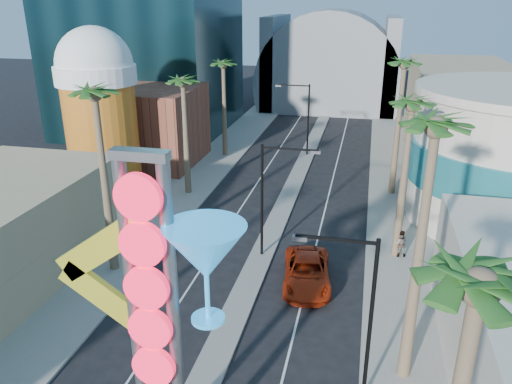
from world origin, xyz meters
name	(u,v)px	position (x,y,z in m)	size (l,w,h in m)	color
sidewalk_west	(201,175)	(-9.50, 35.00, 0.07)	(5.00, 100.00, 0.15)	gray
sidewalk_east	(396,190)	(9.50, 35.00, 0.07)	(5.00, 100.00, 0.15)	gray
median	(299,172)	(0.00, 38.00, 0.07)	(1.60, 84.00, 0.15)	gray
brick_filler_west	(150,126)	(-16.00, 38.00, 4.00)	(10.00, 10.00, 8.00)	brown
filler_east	(458,111)	(16.00, 48.00, 5.00)	(10.00, 20.00, 10.00)	tan
beer_mug	(99,104)	(-17.00, 30.00, 7.84)	(7.00, 7.00, 14.50)	#C4721A
canopy	(331,80)	(0.00, 72.00, 4.31)	(22.00, 16.00, 22.00)	slate
neon_sign	(176,307)	(0.82, 2.96, 7.31)	(6.53, 2.60, 12.55)	gray
streetlight_0	(270,191)	(0.55, 20.00, 4.88)	(3.79, 0.25, 8.00)	black
streetlight_1	(304,113)	(-0.55, 44.00, 4.88)	(3.79, 0.25, 8.00)	black
streetlight_2	(360,307)	(6.72, 8.00, 4.83)	(3.45, 0.25, 8.00)	black
palm_1	(96,106)	(-9.00, 16.00, 10.82)	(2.40, 2.40, 12.70)	brown
palm_2	(183,89)	(-9.00, 30.00, 9.48)	(2.40, 2.40, 11.20)	brown
palm_3	(223,70)	(-9.00, 42.00, 9.48)	(2.40, 2.40, 11.20)	brown
palm_4	(475,313)	(9.00, 0.00, 10.38)	(2.40, 2.40, 12.20)	brown
palm_5	(434,146)	(9.00, 10.00, 11.27)	(2.40, 2.40, 13.20)	brown
palm_6	(411,114)	(9.00, 22.00, 9.93)	(2.40, 2.40, 11.70)	brown
palm_7	(404,73)	(9.00, 34.00, 10.82)	(2.40, 2.40, 12.70)	brown
red_pickup	(307,272)	(3.49, 17.07, 0.85)	(2.81, 6.10, 1.70)	#B12B0D
pedestrian_b	(400,243)	(9.23, 21.84, 1.09)	(0.92, 0.71, 1.89)	gray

